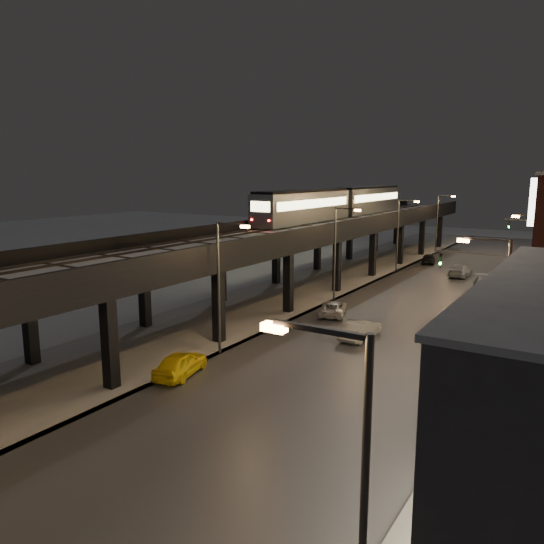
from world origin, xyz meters
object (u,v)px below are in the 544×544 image
Objects in this scene: car_mid_silver at (333,309)px; car_onc_dark at (466,335)px; car_mid_dark at (460,271)px; car_far_white at (428,259)px; subway_train at (340,202)px; car_onc_white at (484,285)px; car_taxi at (180,364)px; car_onc_red at (517,273)px; car_near_white at (360,330)px.

car_mid_silver is 0.82× the size of car_onc_dark.
car_far_white is at bearing -51.82° from car_mid_dark.
car_far_white is at bearing 41.41° from subway_train.
subway_train reaches higher than car_mid_silver.
car_mid_dark is 9.32m from car_far_white.
car_onc_dark is 19.09m from car_onc_white.
car_taxi is 0.86× the size of car_onc_white.
car_taxi is 0.79× the size of car_onc_dark.
car_onc_red is at bearing -131.77° from car_mid_silver.
car_near_white reaches higher than car_mid_silver.
car_far_white is (1.17, 48.70, -0.07)m from car_taxi.
car_mid_dark is (6.98, 41.42, -0.02)m from car_taxi.
car_onc_white is 9.68m from car_onc_red.
car_near_white is 0.97× the size of car_mid_silver.
subway_train is 17.19m from car_mid_dark.
car_taxi is 20.19m from car_onc_dark.
car_far_white is at bearing -103.87° from car_taxi.
car_onc_dark reaches higher than car_onc_white.
subway_train is at bearing 149.48° from car_onc_white.
car_onc_dark is at bearing 149.95° from car_mid_silver.
car_near_white is at bearing -143.82° from car_onc_dark.
car_mid_silver is at bearing -108.32° from car_taxi.
car_taxi is 0.97× the size of car_mid_silver.
car_mid_silver is 1.10× the size of car_onc_red.
car_onc_white is (19.42, -6.23, -7.70)m from subway_train.
car_near_white is (14.69, -27.77, -7.73)m from subway_train.
car_far_white is (-5.81, 7.28, -0.05)m from car_mid_dark.
car_onc_dark reaches higher than car_mid_silver.
car_mid_dark is 1.27× the size of car_far_white.
car_onc_red is at bearing -98.12° from car_near_white.
car_taxi is 35.84m from car_onc_white.
car_near_white is at bearing 114.18° from car_mid_silver.
car_far_white is at bearing -107.44° from car_mid_silver.
subway_train is 6.77× the size of car_onc_dark.
car_mid_dark reaches higher than car_mid_silver.
car_near_white is 0.79× the size of car_onc_dark.
car_far_white is at bearing 111.38° from car_onc_white.
car_taxi reaches higher than car_onc_red.
car_onc_dark is (11.57, -2.35, 0.14)m from car_mid_silver.
car_onc_dark reaches higher than car_mid_dark.
subway_train is at bearing -172.09° from car_onc_red.
car_near_white is at bearing -115.11° from car_onc_white.
car_onc_red reaches higher than car_mid_silver.
subway_train is 7.46× the size of car_mid_dark.
subway_train reaches higher than car_far_white.
car_onc_dark is (12.19, -33.56, 0.09)m from car_far_white.
car_taxi is 14.06m from car_near_white.
car_onc_dark reaches higher than car_onc_red.
car_onc_white is (11.07, 34.09, -0.00)m from car_taxi.
car_mid_dark is 8.40m from car_onc_white.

